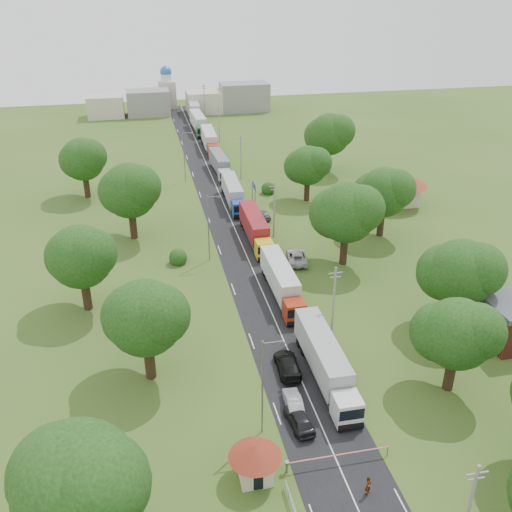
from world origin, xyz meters
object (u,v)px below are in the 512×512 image
object	(u,v)px
boom_barrier	(323,458)
pedestrian_near	(368,486)
truck_0	(325,361)
car_lane_front	(299,419)
guard_booth	(255,458)
info_sign	(254,189)
car_lane_mid	(293,402)

from	to	relation	value
boom_barrier	pedestrian_near	size ratio (longest dim) A/B	5.36
truck_0	car_lane_front	world-z (taller)	truck_0
boom_barrier	guard_booth	world-z (taller)	guard_booth
car_lane_front	pedestrian_near	world-z (taller)	pedestrian_near
guard_booth	info_sign	distance (m)	61.27
info_sign	car_lane_front	xyz separation A→B (m)	(-7.21, -55.00, -2.23)
info_sign	truck_0	world-z (taller)	truck_0
boom_barrier	guard_booth	xyz separation A→B (m)	(-5.84, -0.00, 1.27)
boom_barrier	pedestrian_near	world-z (taller)	pedestrian_near
boom_barrier	guard_booth	distance (m)	5.98
guard_booth	truck_0	bearing A→B (deg)	49.05
boom_barrier	truck_0	world-z (taller)	truck_0
guard_booth	pedestrian_near	xyz separation A→B (m)	(8.48, -3.50, -1.30)
truck_0	pedestrian_near	world-z (taller)	truck_0
pedestrian_near	boom_barrier	bearing A→B (deg)	87.82
boom_barrier	truck_0	xyz separation A→B (m)	(3.74, 11.04, 1.33)
info_sign	truck_0	bearing A→B (deg)	-93.30
car_lane_front	pedestrian_near	distance (m)	9.12
car_lane_front	pedestrian_near	bearing A→B (deg)	105.34
car_lane_front	car_lane_mid	distance (m)	2.49
car_lane_front	pedestrian_near	xyz separation A→B (m)	(3.30, -8.50, 0.09)
guard_booth	car_lane_mid	bearing A→B (deg)	54.63
guard_booth	car_lane_front	bearing A→B (deg)	43.95
car_lane_mid	pedestrian_near	world-z (taller)	pedestrian_near
boom_barrier	info_sign	xyz separation A→B (m)	(6.56, 60.00, 2.11)
info_sign	pedestrian_near	world-z (taller)	info_sign
truck_0	car_lane_front	xyz separation A→B (m)	(-4.39, -6.04, -1.45)
guard_booth	car_lane_mid	size ratio (longest dim) A/B	1.06
info_sign	boom_barrier	bearing A→B (deg)	-96.24
car_lane_mid	pedestrian_near	bearing A→B (deg)	109.29
boom_barrier	car_lane_mid	xyz separation A→B (m)	(-0.53, 7.49, -0.21)
info_sign	truck_0	xyz separation A→B (m)	(-2.82, -48.96, -0.78)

